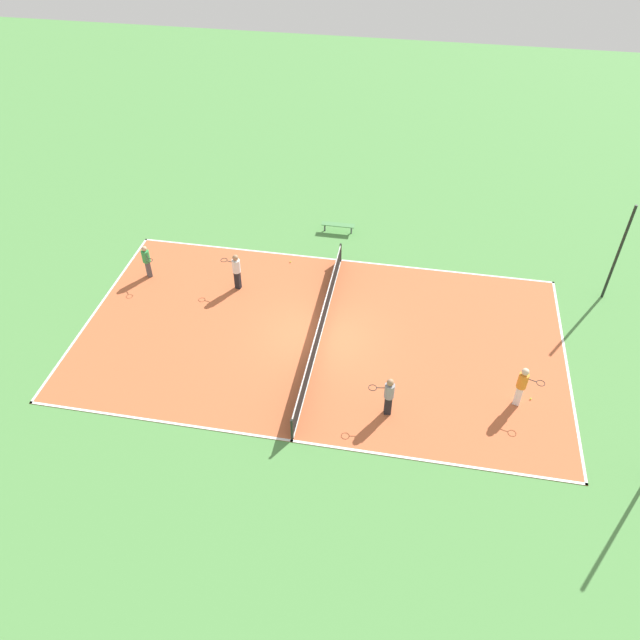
{
  "coord_description": "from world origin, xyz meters",
  "views": [
    {
      "loc": [
        18.78,
        3.42,
        17.44
      ],
      "look_at": [
        0.0,
        0.0,
        0.9
      ],
      "focal_mm": 35.0,
      "sensor_mm": 36.0,
      "label": 1
    }
  ],
  "objects_px": {
    "tennis_ball_right_alley": "(290,262)",
    "player_center_orange": "(522,384)",
    "bench": "(338,225)",
    "fence_post_back_left": "(618,254)",
    "player_near_white": "(236,269)",
    "tennis_ball_far_baseline": "(531,399)",
    "player_baseline_gray": "(389,394)",
    "tennis_net": "(320,327)",
    "player_far_green": "(146,259)"
  },
  "relations": [
    {
      "from": "bench",
      "to": "fence_post_back_left",
      "type": "relative_size",
      "value": 0.36
    },
    {
      "from": "player_baseline_gray",
      "to": "player_far_green",
      "type": "distance_m",
      "value": 13.27
    },
    {
      "from": "fence_post_back_left",
      "to": "bench",
      "type": "bearing_deg",
      "value": -104.0
    },
    {
      "from": "bench",
      "to": "player_center_orange",
      "type": "relative_size",
      "value": 0.93
    },
    {
      "from": "tennis_net",
      "to": "tennis_ball_right_alley",
      "type": "relative_size",
      "value": 160.69
    },
    {
      "from": "tennis_net",
      "to": "fence_post_back_left",
      "type": "distance_m",
      "value": 13.01
    },
    {
      "from": "player_near_white",
      "to": "tennis_ball_right_alley",
      "type": "height_order",
      "value": "player_near_white"
    },
    {
      "from": "bench",
      "to": "player_baseline_gray",
      "type": "bearing_deg",
      "value": -72.5
    },
    {
      "from": "player_near_white",
      "to": "player_far_green",
      "type": "distance_m",
      "value": 4.29
    },
    {
      "from": "player_center_orange",
      "to": "player_baseline_gray",
      "type": "bearing_deg",
      "value": -148.08
    },
    {
      "from": "player_baseline_gray",
      "to": "player_far_green",
      "type": "xyz_separation_m",
      "value": [
        -6.32,
        -11.67,
        -0.06
      ]
    },
    {
      "from": "bench",
      "to": "player_baseline_gray",
      "type": "height_order",
      "value": "player_baseline_gray"
    },
    {
      "from": "tennis_net",
      "to": "player_center_orange",
      "type": "height_order",
      "value": "player_center_orange"
    },
    {
      "from": "tennis_ball_far_baseline",
      "to": "bench",
      "type": "bearing_deg",
      "value": -138.45
    },
    {
      "from": "player_near_white",
      "to": "tennis_ball_right_alley",
      "type": "relative_size",
      "value": 26.32
    },
    {
      "from": "player_center_orange",
      "to": "fence_post_back_left",
      "type": "distance_m",
      "value": 8.4
    },
    {
      "from": "tennis_ball_right_alley",
      "to": "tennis_ball_far_baseline",
      "type": "bearing_deg",
      "value": 57.03
    },
    {
      "from": "tennis_net",
      "to": "player_baseline_gray",
      "type": "relative_size",
      "value": 6.31
    },
    {
      "from": "player_far_green",
      "to": "tennis_ball_far_baseline",
      "type": "height_order",
      "value": "player_far_green"
    },
    {
      "from": "player_near_white",
      "to": "player_center_orange",
      "type": "distance_m",
      "value": 13.0
    },
    {
      "from": "bench",
      "to": "player_far_green",
      "type": "bearing_deg",
      "value": -146.54
    },
    {
      "from": "player_baseline_gray",
      "to": "tennis_ball_far_baseline",
      "type": "relative_size",
      "value": 25.46
    },
    {
      "from": "bench",
      "to": "fence_post_back_left",
      "type": "bearing_deg",
      "value": -14.0
    },
    {
      "from": "tennis_ball_far_baseline",
      "to": "player_center_orange",
      "type": "bearing_deg",
      "value": -60.48
    },
    {
      "from": "tennis_ball_far_baseline",
      "to": "fence_post_back_left",
      "type": "relative_size",
      "value": 0.01
    },
    {
      "from": "player_center_orange",
      "to": "tennis_ball_right_alley",
      "type": "bearing_deg",
      "value": 160.79
    },
    {
      "from": "player_baseline_gray",
      "to": "bench",
      "type": "bearing_deg",
      "value": -81.61
    },
    {
      "from": "tennis_ball_far_baseline",
      "to": "tennis_ball_right_alley",
      "type": "xyz_separation_m",
      "value": [
        -6.93,
        -10.68,
        0.0
      ]
    },
    {
      "from": "bench",
      "to": "tennis_ball_far_baseline",
      "type": "distance_m",
      "value": 13.37
    },
    {
      "from": "tennis_ball_right_alley",
      "to": "bench",
      "type": "bearing_deg",
      "value": 149.49
    },
    {
      "from": "tennis_net",
      "to": "tennis_ball_far_baseline",
      "type": "relative_size",
      "value": 160.69
    },
    {
      "from": "tennis_ball_right_alley",
      "to": "player_center_orange",
      "type": "bearing_deg",
      "value": 54.47
    },
    {
      "from": "player_near_white",
      "to": "player_baseline_gray",
      "type": "distance_m",
      "value": 9.64
    },
    {
      "from": "tennis_net",
      "to": "player_near_white",
      "type": "bearing_deg",
      "value": -120.99
    },
    {
      "from": "tennis_net",
      "to": "fence_post_back_left",
      "type": "relative_size",
      "value": 2.34
    },
    {
      "from": "tennis_ball_far_baseline",
      "to": "fence_post_back_left",
      "type": "xyz_separation_m",
      "value": [
        -6.9,
        3.58,
        2.27
      ]
    },
    {
      "from": "bench",
      "to": "player_baseline_gray",
      "type": "distance_m",
      "value": 12.19
    },
    {
      "from": "bench",
      "to": "tennis_ball_far_baseline",
      "type": "relative_size",
      "value": 24.56
    },
    {
      "from": "player_center_orange",
      "to": "tennis_ball_right_alley",
      "type": "height_order",
      "value": "player_center_orange"
    },
    {
      "from": "tennis_ball_far_baseline",
      "to": "tennis_net",
      "type": "bearing_deg",
      "value": -103.74
    },
    {
      "from": "player_baseline_gray",
      "to": "fence_post_back_left",
      "type": "relative_size",
      "value": 0.37
    },
    {
      "from": "tennis_net",
      "to": "tennis_ball_right_alley",
      "type": "bearing_deg",
      "value": -154.5
    },
    {
      "from": "fence_post_back_left",
      "to": "tennis_net",
      "type": "bearing_deg",
      "value": -67.85
    },
    {
      "from": "player_near_white",
      "to": "fence_post_back_left",
      "type": "xyz_separation_m",
      "value": [
        -2.31,
        16.17,
        1.27
      ]
    },
    {
      "from": "player_near_white",
      "to": "player_far_green",
      "type": "bearing_deg",
      "value": 11.19
    },
    {
      "from": "tennis_net",
      "to": "player_far_green",
      "type": "xyz_separation_m",
      "value": [
        -2.67,
        -8.53,
        0.43
      ]
    },
    {
      "from": "player_center_orange",
      "to": "tennis_ball_far_baseline",
      "type": "relative_size",
      "value": 26.52
    },
    {
      "from": "bench",
      "to": "player_baseline_gray",
      "type": "xyz_separation_m",
      "value": [
        11.61,
        3.66,
        0.63
      ]
    },
    {
      "from": "player_far_green",
      "to": "tennis_ball_far_baseline",
      "type": "distance_m",
      "value": 17.54
    },
    {
      "from": "bench",
      "to": "player_near_white",
      "type": "relative_size",
      "value": 0.93
    }
  ]
}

